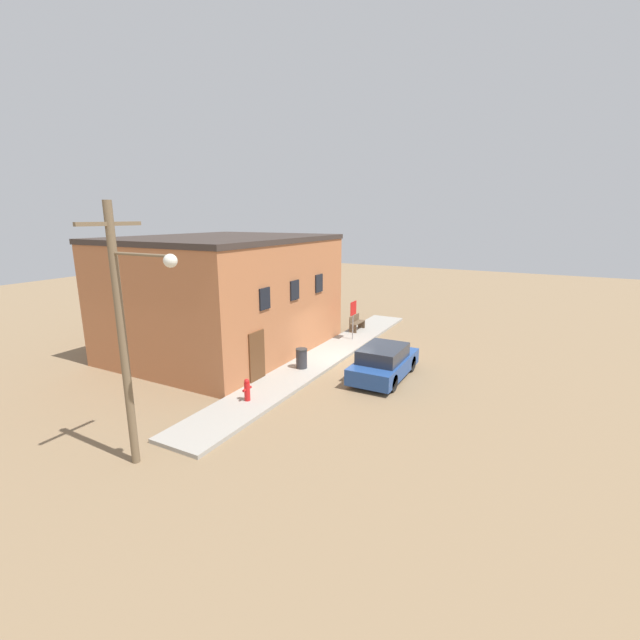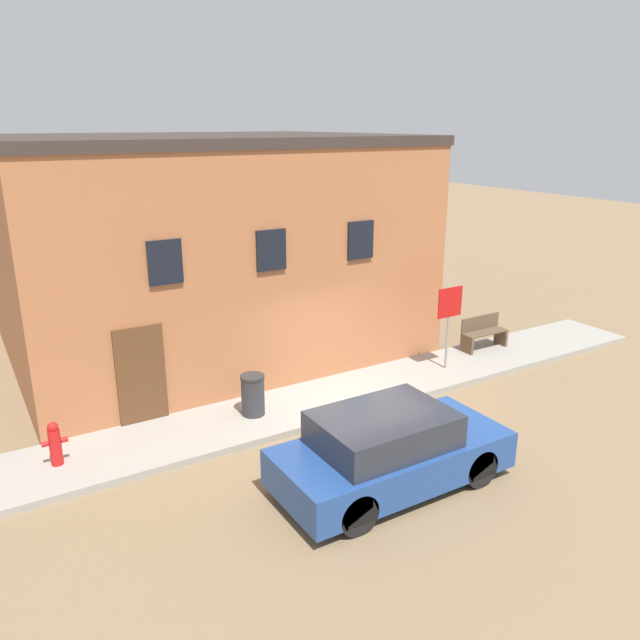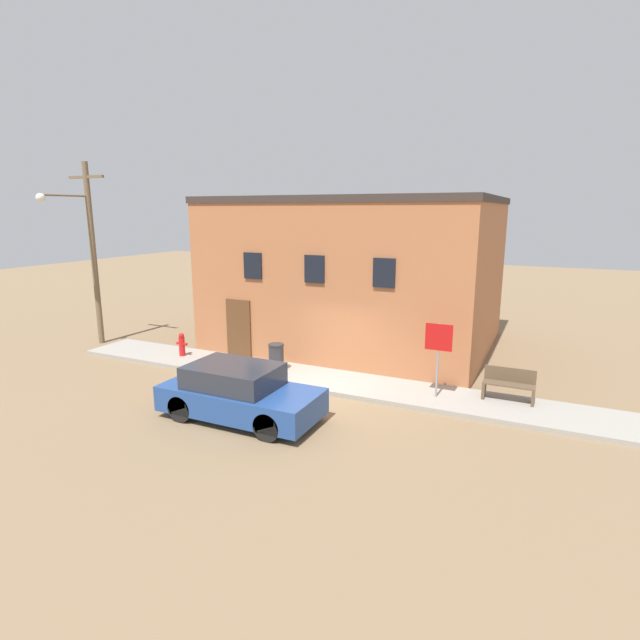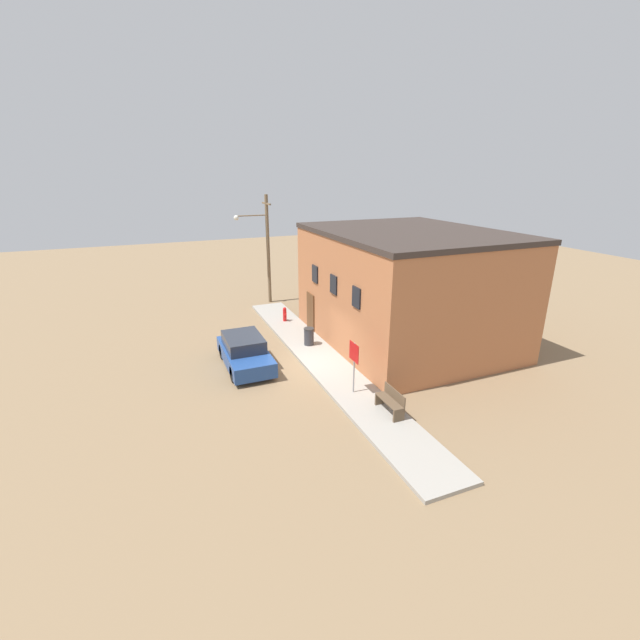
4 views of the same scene
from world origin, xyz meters
The scene contains 9 objects.
ground_plane centered at (0.00, 0.00, 0.00)m, with size 80.00×80.00×0.00m, color #846B4C.
sidewalk centered at (0.00, 1.00, 0.07)m, with size 19.05×2.00×0.14m.
brick_building centered at (-0.94, 6.06, 2.89)m, with size 10.22×8.24×5.79m.
fire_hydrant centered at (-5.84, 1.06, 0.56)m, with size 0.45×0.21×0.84m.
stop_sign centered at (3.39, 0.91, 1.63)m, with size 0.75×0.06×2.11m.
bench centered at (5.26, 1.51, 0.57)m, with size 1.36×0.44×0.89m.
trash_bin centered at (-1.90, 1.07, 0.59)m, with size 0.52×0.52×0.89m.
utility_pole centered at (-10.40, 1.29, 3.93)m, with size 1.80×2.25×7.12m.
parked_car centered at (-0.97, -2.45, 0.69)m, with size 4.16×1.85×1.42m.
Camera 1 is at (-17.45, -8.15, 6.72)m, focal length 24.00 mm.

